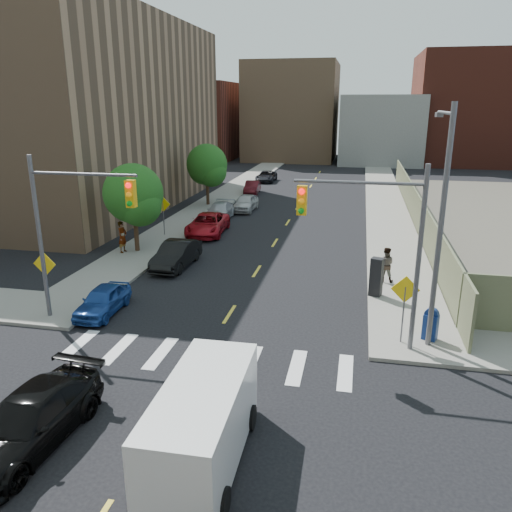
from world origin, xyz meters
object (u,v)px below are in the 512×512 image
at_px(black_sedan, 29,421).
at_px(mailbox, 431,324).
at_px(parked_car_grey, 266,176).
at_px(payphone, 376,277).
at_px(pedestrian_east, 385,265).
at_px(pedestrian_west, 122,237).
at_px(parked_car_black, 176,255).
at_px(parked_car_red, 208,224).
at_px(parked_car_white, 245,203).
at_px(parked_car_silver, 220,211).
at_px(cargo_van, 204,419).
at_px(parked_car_blue, 103,300).
at_px(parked_car_maroon, 252,187).

distance_m(black_sedan, mailbox, 14.23).
height_order(parked_car_grey, black_sedan, black_sedan).
distance_m(payphone, pedestrian_east, 2.15).
bearing_deg(payphone, black_sedan, -107.88).
xyz_separation_m(black_sedan, pedestrian_west, (-5.59, 17.04, 0.39)).
distance_m(parked_car_black, payphone, 11.25).
bearing_deg(parked_car_grey, payphone, -71.37).
height_order(black_sedan, pedestrian_west, pedestrian_west).
height_order(parked_car_red, parked_car_white, parked_car_red).
bearing_deg(parked_car_silver, cargo_van, -76.88).
bearing_deg(parked_car_white, pedestrian_east, -54.46).
bearing_deg(parked_car_blue, parked_car_grey, 88.10).
height_order(parked_car_white, pedestrian_east, pedestrian_east).
relative_size(parked_car_blue, parked_car_red, 0.69).
height_order(mailbox, pedestrian_east, pedestrian_east).
xyz_separation_m(parked_car_blue, mailbox, (13.80, -0.04, 0.17)).
height_order(parked_car_white, black_sedan, black_sedan).
xyz_separation_m(cargo_van, pedestrian_east, (5.10, 14.49, -0.14)).
distance_m(parked_car_black, parked_car_grey, 32.49).
xyz_separation_m(parked_car_grey, black_sedan, (2.41, -47.86, 0.11)).
relative_size(parked_car_silver, pedestrian_west, 2.32).
xyz_separation_m(parked_car_red, black_sedan, (1.96, -22.85, 0.00)).
height_order(parked_car_black, payphone, payphone).
bearing_deg(parked_car_blue, pedestrian_east, 25.32).
height_order(cargo_van, pedestrian_east, cargo_van).
distance_m(parked_car_blue, parked_car_white, 22.63).
xyz_separation_m(parked_car_black, black_sedan, (1.52, -15.38, -0.00)).
relative_size(parked_car_maroon, parked_car_grey, 0.88).
bearing_deg(parked_car_grey, parked_car_blue, -90.03).
distance_m(parked_car_grey, mailbox, 41.70).
bearing_deg(parked_car_blue, mailbox, -2.07).
bearing_deg(pedestrian_east, parked_car_white, -53.38).
relative_size(black_sedan, payphone, 2.70).
relative_size(parked_car_black, pedestrian_west, 2.29).
xyz_separation_m(parked_car_blue, parked_car_white, (1.30, 22.59, 0.10)).
xyz_separation_m(parked_car_red, cargo_van, (6.79, -22.44, 0.47)).
height_order(parked_car_silver, cargo_van, cargo_van).
xyz_separation_m(black_sedan, cargo_van, (4.83, 0.41, 0.46)).
height_order(parked_car_grey, mailbox, mailbox).
bearing_deg(pedestrian_east, payphone, 78.81).
height_order(parked_car_maroon, mailbox, mailbox).
xyz_separation_m(parked_car_maroon, pedestrian_east, (12.24, -24.64, 0.41)).
height_order(black_sedan, payphone, payphone).
relative_size(cargo_van, mailbox, 3.83).
bearing_deg(parked_car_grey, pedestrian_west, -95.91).
bearing_deg(parked_car_grey, parked_car_silver, -90.03).
height_order(parked_car_red, cargo_van, cargo_van).
distance_m(parked_car_grey, cargo_van, 48.00).
distance_m(parked_car_blue, pedestrian_east, 13.88).
relative_size(parked_car_red, parked_car_grey, 1.18).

